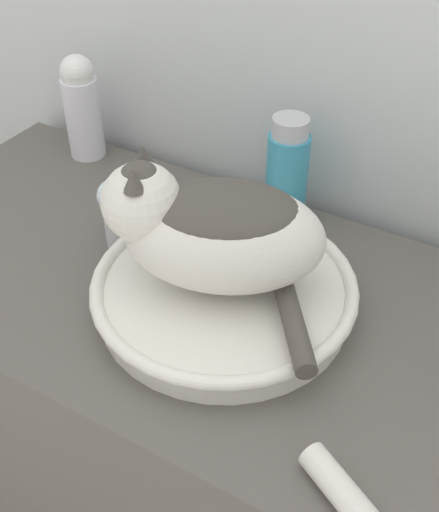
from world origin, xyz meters
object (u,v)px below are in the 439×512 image
Objects in this scene: lotion_bottle_white at (82,107)px; cream_tube at (359,512)px; cat at (213,228)px; mouthwash_bottle at (287,173)px; faucet at (122,209)px.

lotion_bottle_white is 1.28× the size of cream_tube.
cat is 1.70× the size of lotion_bottle_white.
mouthwash_bottle is 1.19× the size of cream_tube.
faucet reaches higher than cream_tube.
lotion_bottle_white reaches higher than mouthwash_bottle.
mouthwash_bottle reaches higher than faucet.
cat reaches higher than faucet.
faucet is 0.56m from cream_tube.
lotion_bottle_white is at bearing 151.19° from faucet.
faucet is at bearing -37.41° from cat.
mouthwash_bottle is 0.43m from lotion_bottle_white.
cat reaches higher than cream_tube.
faucet is at bearing -39.77° from lotion_bottle_white.
faucet is at bearing 152.65° from cream_tube.
faucet is at bearing -132.75° from mouthwash_bottle.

